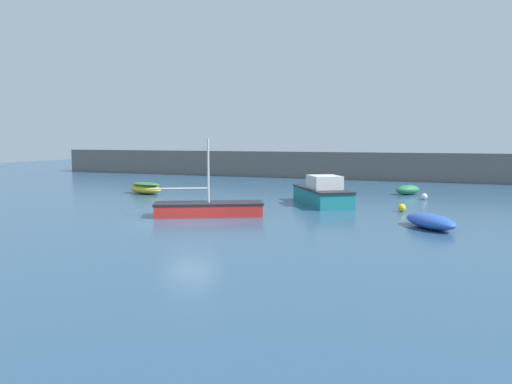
# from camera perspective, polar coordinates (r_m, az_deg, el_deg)

# --- Properties ---
(ground_plane) EXTENTS (120.00, 120.00, 0.20)m
(ground_plane) POSITION_cam_1_polar(r_m,az_deg,el_deg) (23.97, -7.55, -3.82)
(ground_plane) COLOR #2D5170
(harbor_breakwater) EXTENTS (65.04, 2.96, 2.72)m
(harbor_breakwater) POSITION_cam_1_polar(r_m,az_deg,el_deg) (51.73, 8.80, 3.07)
(harbor_breakwater) COLOR #66605B
(harbor_breakwater) RESTS_ON ground_plane
(motorboat_with_cabin) EXTENTS (4.89, 5.93, 1.80)m
(motorboat_with_cabin) POSITION_cam_1_polar(r_m,az_deg,el_deg) (30.80, 7.60, -0.15)
(motorboat_with_cabin) COLOR teal
(motorboat_with_cabin) RESTS_ON ground_plane
(dinghy_near_pier) EXTENTS (2.11, 2.16, 0.69)m
(dinghy_near_pier) POSITION_cam_1_polar(r_m,az_deg,el_deg) (37.66, 16.94, 0.24)
(dinghy_near_pier) COLOR #287A4C
(dinghy_near_pier) RESTS_ON ground_plane
(rowboat_with_red_cover) EXTENTS (3.35, 2.21, 0.83)m
(rowboat_with_red_cover) POSITION_cam_1_polar(r_m,az_deg,el_deg) (37.54, -12.51, 0.45)
(rowboat_with_red_cover) COLOR yellow
(rowboat_with_red_cover) RESTS_ON ground_plane
(open_tender_yellow) EXTENTS (2.98, 3.27, 0.65)m
(open_tender_yellow) POSITION_cam_1_polar(r_m,az_deg,el_deg) (23.73, 19.31, -3.17)
(open_tender_yellow) COLOR #2D56B7
(open_tender_yellow) RESTS_ON ground_plane
(sailboat_twin_hulled) EXTENTS (5.77, 4.09, 4.03)m
(sailboat_twin_hulled) POSITION_cam_1_polar(r_m,az_deg,el_deg) (26.15, -5.44, -1.91)
(sailboat_twin_hulled) COLOR red
(sailboat_twin_hulled) RESTS_ON ground_plane
(mooring_buoy_white) EXTENTS (0.42, 0.42, 0.42)m
(mooring_buoy_white) POSITION_cam_1_polar(r_m,az_deg,el_deg) (34.86, 18.66, -0.49)
(mooring_buoy_white) COLOR white
(mooring_buoy_white) RESTS_ON ground_plane
(mooring_buoy_yellow) EXTENTS (0.44, 0.44, 0.44)m
(mooring_buoy_yellow) POSITION_cam_1_polar(r_m,az_deg,el_deg) (28.68, 16.32, -1.74)
(mooring_buoy_yellow) COLOR yellow
(mooring_buoy_yellow) RESTS_ON ground_plane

